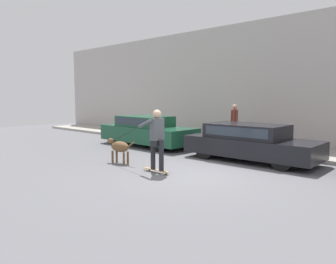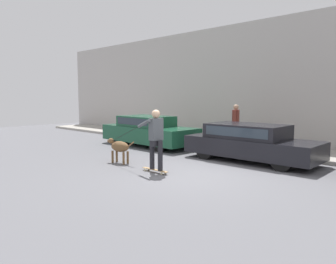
{
  "view_description": "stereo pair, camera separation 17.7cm",
  "coord_description": "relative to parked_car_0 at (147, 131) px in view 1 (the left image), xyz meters",
  "views": [
    {
      "loc": [
        5.4,
        -6.76,
        2.08
      ],
      "look_at": [
        -1.73,
        0.88,
        0.95
      ],
      "focal_mm": 35.0,
      "sensor_mm": 36.0,
      "label": 1
    },
    {
      "loc": [
        5.53,
        -6.64,
        2.08
      ],
      "look_at": [
        -1.73,
        0.88,
        0.95
      ],
      "focal_mm": 35.0,
      "sensor_mm": 36.0,
      "label": 2
    }
  ],
  "objects": [
    {
      "name": "parked_car_0",
      "position": [
        0.0,
        0.0,
        0.0
      ],
      "size": [
        4.43,
        1.8,
        1.26
      ],
      "rotation": [
        0.0,
        0.0,
        -0.02
      ],
      "color": "black",
      "rests_on": "ground_plane"
    },
    {
      "name": "parked_car_1",
      "position": [
        4.85,
        -0.0,
        -0.02
      ],
      "size": [
        4.29,
        1.76,
        1.2
      ],
      "rotation": [
        0.0,
        0.0,
        0.02
      ],
      "color": "black",
      "rests_on": "ground_plane"
    },
    {
      "name": "skateboarder",
      "position": [
        3.82,
        -3.24,
        0.38
      ],
      "size": [
        2.56,
        0.55,
        1.73
      ],
      "rotation": [
        0.0,
        0.0,
        3.15
      ],
      "color": "beige",
      "rests_on": "ground_plane"
    },
    {
      "name": "back_wall",
      "position": [
        4.66,
        3.6,
        2.03
      ],
      "size": [
        32.0,
        0.3,
        5.3
      ],
      "color": "#B2ADA8",
      "rests_on": "ground_plane"
    },
    {
      "name": "ground_plane",
      "position": [
        4.66,
        -2.72,
        -0.62
      ],
      "size": [
        36.0,
        36.0,
        0.0
      ],
      "primitive_type": "plane",
      "color": "slate"
    },
    {
      "name": "sidewalk_curb",
      "position": [
        4.66,
        2.26,
        -0.56
      ],
      "size": [
        30.0,
        2.35,
        0.13
      ],
      "color": "#A39E93",
      "rests_on": "ground_plane"
    },
    {
      "name": "dog",
      "position": [
        2.06,
        -3.12,
        -0.11
      ],
      "size": [
        1.1,
        0.43,
        0.77
      ],
      "rotation": [
        0.0,
        0.0,
        3.28
      ],
      "color": "brown",
      "rests_on": "ground_plane"
    },
    {
      "name": "pedestrian_with_bag",
      "position": [
        3.12,
        1.85,
        0.41
      ],
      "size": [
        0.41,
        0.7,
        1.65
      ],
      "rotation": [
        0.0,
        0.0,
        0.43
      ],
      "color": "#28282D",
      "rests_on": "sidewalk_curb"
    }
  ]
}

